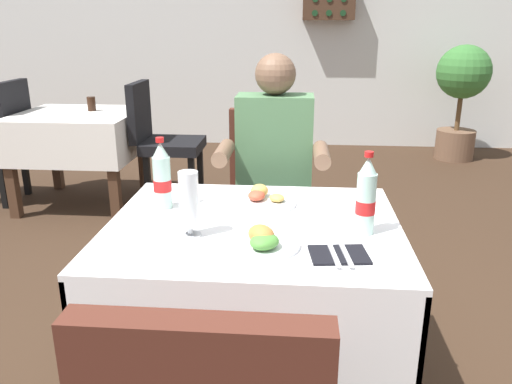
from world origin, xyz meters
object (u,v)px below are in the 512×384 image
Objects in this scene: background_chair_right at (161,137)px; cola_bottle_secondary at (162,178)px; plate_far_diner at (262,199)px; cola_bottle_primary at (366,198)px; beer_glass_left at (189,203)px; background_dining_table at (79,136)px; wall_bottle_rack at (329,0)px; plate_near_camera at (263,241)px; background_table_tumbler at (91,104)px; napkin_cutlery_set at (339,254)px; potted_plant_corner at (462,90)px; chair_far_diner_seat at (268,196)px; main_dining_table at (254,269)px; seated_diner_far at (274,172)px.

cola_bottle_secondary is at bearing -74.67° from background_chair_right.
cola_bottle_primary reaches higher than plate_far_diner.
beer_glass_left is 0.81× the size of cola_bottle_secondary.
background_dining_table is 1.60× the size of wall_bottle_rack.
plate_near_camera is at bearing -16.86° from beer_glass_left.
background_table_tumbler is (0.09, 0.10, 0.24)m from background_dining_table.
plate_far_diner is 1.31× the size of napkin_cutlery_set.
potted_plant_corner is 2.12× the size of wall_bottle_rack.
background_dining_table is at bearing 139.57° from chair_far_diner_seat.
main_dining_table is 1.04× the size of background_chair_right.
main_dining_table is at bearing 139.10° from napkin_cutlery_set.
main_dining_table is 5.16× the size of napkin_cutlery_set.
chair_far_diner_seat is at bearing 91.39° from plate_far_diner.
plate_near_camera is at bearing -76.70° from main_dining_table.
beer_glass_left is at bearing -98.30° from wall_bottle_rack.
plate_far_diner is 0.95× the size of cola_bottle_secondary.
main_dining_table is 0.80× the size of seated_diner_far.
plate_far_diner is 0.21× the size of potted_plant_corner.
main_dining_table is at bearing 171.58° from cola_bottle_primary.
napkin_cutlery_set is (0.24, -0.95, 0.03)m from seated_diner_far.
seated_diner_far is 1.30× the size of background_chair_right.
cola_bottle_secondary is at bearing 140.46° from plate_near_camera.
seated_diner_far is 0.51m from plate_far_diner.
wall_bottle_rack reaches higher than cola_bottle_primary.
background_dining_table is 0.66m from background_chair_right.
main_dining_table is at bearing -95.97° from wall_bottle_rack.
seated_diner_far is (0.03, 0.71, 0.16)m from main_dining_table.
background_table_tumbler is 0.09× the size of potted_plant_corner.
background_table_tumbler is at bearing 123.22° from main_dining_table.
potted_plant_corner reaches higher than background_chair_right.
background_table_tumbler is 3.67m from potted_plant_corner.
napkin_cutlery_set is at bearing -52.44° from background_dining_table.
plate_far_diner is 2.15m from background_chair_right.
seated_diner_far is 2.15m from background_table_tumbler.
potted_plant_corner is at bearing 60.26° from seated_diner_far.
wall_bottle_rack reaches higher than seated_diner_far.
background_dining_table is at bearing 131.21° from cola_bottle_primary.
cola_bottle_primary reaches higher than background_table_tumbler.
background_dining_table is at bearing 124.41° from plate_near_camera.
cola_bottle_primary reaches higher than plate_near_camera.
main_dining_table and background_dining_table have the same top height.
wall_bottle_rack is at bearing 84.03° from main_dining_table.
potted_plant_corner reaches higher than background_table_tumbler.
chair_far_diner_seat is at bearing 78.30° from beer_glass_left.
potted_plant_corner is at bearing 31.95° from background_chair_right.
main_dining_table is 9.13× the size of background_table_tumbler.
wall_bottle_rack reaches higher than chair_far_diner_seat.
cola_bottle_secondary is at bearing -123.53° from seated_diner_far.
seated_diner_far is 0.84m from cola_bottle_primary.
plate_far_diner is (-0.03, 0.40, -0.01)m from plate_near_camera.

